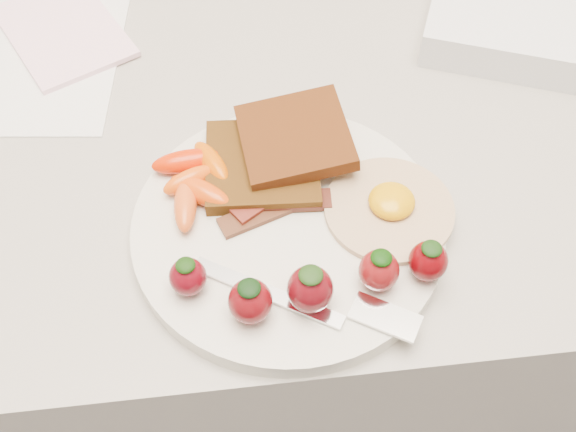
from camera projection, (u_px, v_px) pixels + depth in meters
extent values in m
cube|color=gray|center=(276.00, 315.00, 1.09)|extent=(2.00, 0.60, 0.90)
cylinder|color=beige|center=(288.00, 229.00, 0.63)|extent=(0.27, 0.27, 0.02)
cube|color=black|center=(262.00, 165.00, 0.65)|extent=(0.11, 0.11, 0.01)
cube|color=#3D1D0F|center=(295.00, 137.00, 0.65)|extent=(0.10, 0.10, 0.02)
cylinder|color=beige|center=(389.00, 209.00, 0.62)|extent=(0.15, 0.15, 0.01)
ellipsoid|color=#DC9502|center=(392.00, 201.00, 0.62)|extent=(0.05, 0.05, 0.02)
cube|color=black|center=(266.00, 211.00, 0.62)|extent=(0.09, 0.05, 0.00)
cube|color=black|center=(283.00, 201.00, 0.63)|extent=(0.09, 0.03, 0.00)
cube|color=#441A0D|center=(273.00, 191.00, 0.63)|extent=(0.08, 0.06, 0.00)
ellipsoid|color=#E6520A|center=(190.00, 180.00, 0.63)|extent=(0.05, 0.04, 0.02)
ellipsoid|color=#D84308|center=(201.00, 192.00, 0.63)|extent=(0.06, 0.05, 0.02)
ellipsoid|color=#DD541A|center=(185.00, 205.00, 0.62)|extent=(0.02, 0.06, 0.02)
ellipsoid|color=#D85500|center=(212.00, 163.00, 0.65)|extent=(0.04, 0.06, 0.02)
ellipsoid|color=red|center=(187.00, 161.00, 0.65)|extent=(0.07, 0.03, 0.02)
ellipsoid|color=#58060F|center=(188.00, 277.00, 0.57)|extent=(0.03, 0.03, 0.03)
ellipsoid|color=black|center=(185.00, 265.00, 0.55)|extent=(0.02, 0.02, 0.01)
ellipsoid|color=#5D080D|center=(250.00, 301.00, 0.55)|extent=(0.03, 0.03, 0.04)
ellipsoid|color=black|center=(249.00, 288.00, 0.54)|extent=(0.02, 0.02, 0.01)
ellipsoid|color=#51070D|center=(310.00, 289.00, 0.56)|extent=(0.04, 0.04, 0.04)
ellipsoid|color=black|center=(311.00, 275.00, 0.54)|extent=(0.02, 0.02, 0.01)
ellipsoid|color=maroon|center=(379.00, 271.00, 0.57)|extent=(0.03, 0.03, 0.04)
ellipsoid|color=black|center=(381.00, 258.00, 0.55)|extent=(0.02, 0.02, 0.01)
ellipsoid|color=#540307|center=(428.00, 261.00, 0.57)|extent=(0.03, 0.03, 0.04)
ellipsoid|color=black|center=(432.00, 249.00, 0.56)|extent=(0.02, 0.02, 0.01)
cube|color=white|center=(267.00, 292.00, 0.58)|extent=(0.12, 0.08, 0.00)
cube|color=white|center=(385.00, 317.00, 0.56)|extent=(0.06, 0.05, 0.00)
cube|color=white|center=(28.00, 45.00, 0.78)|extent=(0.23, 0.29, 0.00)
cube|color=#FDC7D8|center=(63.00, 31.00, 0.79)|extent=(0.17, 0.19, 0.01)
cube|color=silver|center=(573.00, 5.00, 0.79)|extent=(0.37, 0.33, 0.04)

